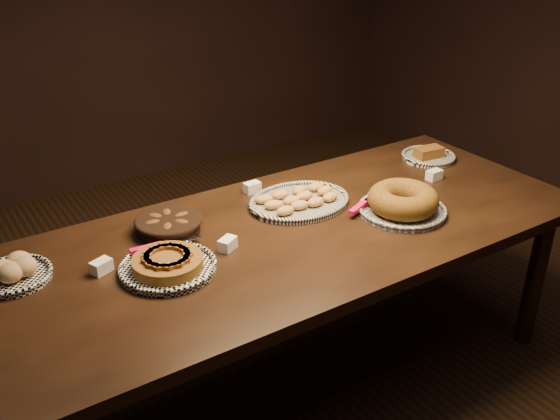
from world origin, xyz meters
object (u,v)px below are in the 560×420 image
bundt_cake_plate (403,203)px  madeleine_platter (299,200)px  buffet_table (294,245)px  apple_tart_plate (168,264)px

bundt_cake_plate → madeleine_platter: bearing=128.5°
buffet_table → bundt_cake_plate: (0.44, -0.13, 0.12)m
madeleine_platter → bundt_cake_plate: 0.43m
madeleine_platter → bundt_cake_plate: (0.31, -0.29, 0.03)m
madeleine_platter → bundt_cake_plate: bearing=-56.8°
madeleine_platter → buffet_table: bearing=-142.4°
buffet_table → madeleine_platter: (0.14, 0.17, 0.09)m
madeleine_platter → apple_tart_plate: bearing=-178.0°
apple_tart_plate → bundt_cake_plate: bearing=-8.8°
apple_tart_plate → madeleine_platter: bearing=12.8°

